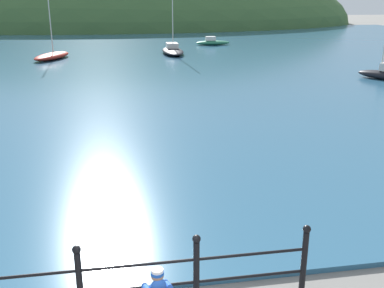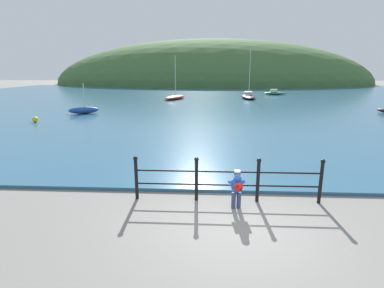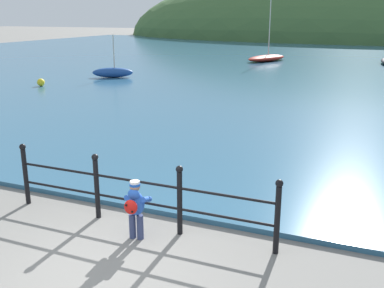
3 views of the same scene
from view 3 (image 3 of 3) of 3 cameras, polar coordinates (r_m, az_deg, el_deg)
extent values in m
plane|color=slate|center=(6.86, -12.17, -15.42)|extent=(200.00, 200.00, 0.00)
cube|color=#2D5B7A|center=(37.04, 17.61, 10.05)|extent=(80.00, 60.00, 0.10)
ellipsoid|color=#3D6033|center=(76.27, 20.72, 12.54)|extent=(77.56, 42.66, 21.74)
cylinder|color=black|center=(9.19, -20.35, -3.93)|extent=(0.09, 0.09, 1.10)
sphere|color=black|center=(9.01, -20.72, -0.35)|extent=(0.12, 0.12, 0.12)
cylinder|color=black|center=(8.21, -11.98, -5.63)|extent=(0.09, 0.09, 1.10)
sphere|color=black|center=(8.01, -12.23, -1.65)|extent=(0.12, 0.12, 0.12)
cylinder|color=black|center=(7.46, -1.57, -7.56)|extent=(0.09, 0.09, 1.10)
sphere|color=black|center=(7.23, -1.61, -3.22)|extent=(0.12, 0.12, 0.12)
cylinder|color=black|center=(7.00, 10.77, -9.51)|extent=(0.09, 0.09, 1.10)
sphere|color=black|center=(6.77, 11.03, -4.94)|extent=(0.12, 0.12, 0.12)
cylinder|color=black|center=(7.70, -7.11, -4.72)|extent=(4.86, 0.04, 0.04)
cylinder|color=black|center=(7.84, -7.01, -7.25)|extent=(4.86, 0.04, 0.04)
cylinder|color=navy|center=(7.53, -7.53, -10.29)|extent=(0.11, 0.11, 0.42)
cylinder|color=navy|center=(7.49, -6.60, -10.43)|extent=(0.11, 0.11, 0.42)
ellipsoid|color=blue|center=(7.34, -7.18, -7.50)|extent=(0.33, 0.26, 0.40)
ellipsoid|color=blue|center=(7.22, -7.41, -6.37)|extent=(0.21, 0.15, 0.18)
cylinder|color=blue|center=(7.44, -7.89, -6.75)|extent=(0.13, 0.32, 0.19)
cylinder|color=blue|center=(7.34, -5.82, -7.01)|extent=(0.13, 0.32, 0.19)
sphere|color=#A37556|center=(7.22, -7.26, -5.35)|extent=(0.17, 0.17, 0.17)
cylinder|color=#194CB2|center=(7.21, -7.27, -5.13)|extent=(0.17, 0.17, 0.04)
cylinder|color=silver|center=(7.20, -7.28, -4.84)|extent=(0.16, 0.16, 0.04)
ellipsoid|color=red|center=(7.17, -7.78, -7.95)|extent=(0.24, 0.16, 0.24)
sphere|color=black|center=(7.11, -8.38, -7.69)|extent=(0.04, 0.04, 0.04)
sphere|color=black|center=(7.11, -7.60, -8.53)|extent=(0.04, 0.04, 0.04)
ellipsoid|color=maroon|center=(34.95, 9.46, 10.71)|extent=(2.84, 4.29, 0.46)
cylinder|color=beige|center=(34.98, 9.85, 14.76)|extent=(0.07, 0.07, 4.49)
ellipsoid|color=#1E4793|center=(25.90, -10.04, 8.92)|extent=(2.32, 1.58, 0.55)
cylinder|color=beige|center=(25.77, -9.92, 11.53)|extent=(0.07, 0.07, 1.81)
sphere|color=yellow|center=(23.64, -18.64, 7.43)|extent=(0.37, 0.37, 0.37)
camera|label=1|loc=(3.99, -59.09, 20.31)|focal=42.00mm
camera|label=2|loc=(4.35, -84.06, -0.23)|focal=28.00mm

